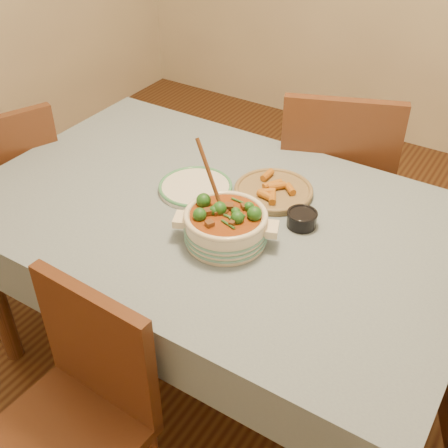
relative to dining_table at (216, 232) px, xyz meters
The scene contains 9 objects.
floor 0.66m from the dining_table, ahead, with size 4.50×4.50×0.00m, color #3F2012.
dining_table is the anchor object (origin of this frame).
stew_casserole 0.23m from the dining_table, 46.76° to the right, with size 0.32×0.32×0.30m.
white_plate 0.18m from the dining_table, 153.44° to the left, with size 0.29×0.29×0.02m.
condiment_bowl 0.31m from the dining_table, 15.14° to the left, with size 0.12×0.12×0.05m.
fried_plate 0.25m from the dining_table, 58.11° to the left, with size 0.34×0.34×0.05m.
chair_far 0.72m from the dining_table, 77.65° to the left, with size 0.59×0.59×0.98m.
chair_near 0.72m from the dining_table, 90.78° to the right, with size 0.42×0.42×0.86m.
chair_left 1.01m from the dining_table, behind, with size 0.55×0.55×0.91m.
Camera 1 is at (0.84, -1.28, 1.84)m, focal length 45.00 mm.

